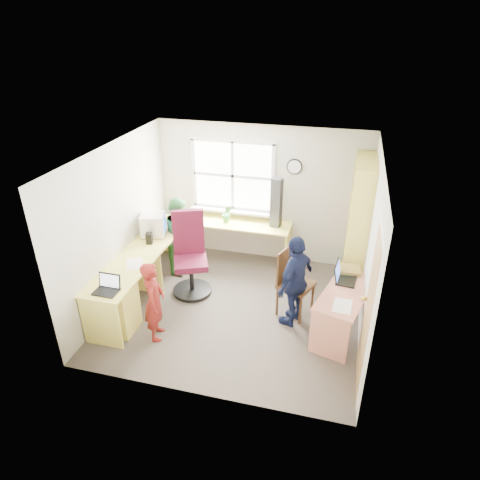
{
  "coord_description": "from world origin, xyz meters",
  "views": [
    {
      "loc": [
        1.37,
        -5.06,
        3.93
      ],
      "look_at": [
        0.0,
        0.25,
        1.05
      ],
      "focal_mm": 32.0,
      "sensor_mm": 36.0,
      "label": 1
    }
  ],
  "objects": [
    {
      "name": "room",
      "position": [
        0.01,
        0.1,
        1.22
      ],
      "size": [
        3.64,
        3.44,
        2.44
      ],
      "color": "#473F37",
      "rests_on": "ground"
    },
    {
      "name": "l_desk",
      "position": [
        -1.31,
        -0.28,
        0.46
      ],
      "size": [
        2.38,
        2.95,
        0.75
      ],
      "color": "#FFEE65",
      "rests_on": "ground"
    },
    {
      "name": "right_desk",
      "position": [
        1.56,
        -0.16,
        0.49
      ],
      "size": [
        0.84,
        1.28,
        0.68
      ],
      "rotation": [
        0.0,
        0.0,
        -0.27
      ],
      "color": "tan",
      "rests_on": "ground"
    },
    {
      "name": "bookshelf",
      "position": [
        1.65,
        1.19,
        1.0
      ],
      "size": [
        0.3,
        1.02,
        2.1
      ],
      "color": "#FFEE65",
      "rests_on": "ground"
    },
    {
      "name": "swivel_chair",
      "position": [
        -0.83,
        0.34,
        0.57
      ],
      "size": [
        0.81,
        0.81,
        1.32
      ],
      "rotation": [
        0.0,
        0.0,
        0.41
      ],
      "color": "black",
      "rests_on": "ground"
    },
    {
      "name": "wooden_chair",
      "position": [
        0.79,
        0.16,
        0.56
      ],
      "size": [
        0.57,
        0.57,
        1.02
      ],
      "rotation": [
        0.0,
        0.0,
        -0.36
      ],
      "color": "#50321A",
      "rests_on": "ground"
    },
    {
      "name": "crt_monitor",
      "position": [
        -1.55,
        0.62,
        0.94
      ],
      "size": [
        0.45,
        0.42,
        0.37
      ],
      "rotation": [
        0.0,
        0.0,
        0.27
      ],
      "color": "silver",
      "rests_on": "l_desk"
    },
    {
      "name": "laptop_left",
      "position": [
        -1.46,
        -1.0,
        0.8
      ],
      "size": [
        0.31,
        0.26,
        0.21
      ],
      "rotation": [
        0.0,
        0.0,
        -0.01
      ],
      "color": "black",
      "rests_on": "l_desk"
    },
    {
      "name": "laptop_right",
      "position": [
        1.5,
        0.15,
        0.74
      ],
      "size": [
        0.33,
        0.39,
        0.25
      ],
      "rotation": [
        0.0,
        0.0,
        1.47
      ],
      "color": "black",
      "rests_on": "right_desk"
    },
    {
      "name": "speaker_a",
      "position": [
        -1.49,
        0.34,
        0.84
      ],
      "size": [
        0.11,
        0.11,
        0.18
      ],
      "rotation": [
        0.0,
        0.0,
        0.21
      ],
      "color": "black",
      "rests_on": "l_desk"
    },
    {
      "name": "speaker_b",
      "position": [
        -1.51,
        0.85,
        0.84
      ],
      "size": [
        0.1,
        0.1,
        0.17
      ],
      "rotation": [
        0.0,
        0.0,
        -0.16
      ],
      "color": "black",
      "rests_on": "l_desk"
    },
    {
      "name": "cd_tower",
      "position": [
        0.31,
        1.46,
        1.18
      ],
      "size": [
        0.2,
        0.18,
        0.85
      ],
      "rotation": [
        0.0,
        0.0,
        -0.2
      ],
      "color": "black",
      "rests_on": "l_desk"
    },
    {
      "name": "game_box",
      "position": [
        1.59,
        0.39,
        0.71
      ],
      "size": [
        0.31,
        0.31,
        0.06
      ],
      "rotation": [
        0.0,
        0.0,
        0.1
      ],
      "color": "red",
      "rests_on": "right_desk"
    },
    {
      "name": "paper_a",
      "position": [
        -1.44,
        -0.29,
        0.75
      ],
      "size": [
        0.34,
        0.39,
        0.0
      ],
      "rotation": [
        0.0,
        0.0,
        0.44
      ],
      "color": "white",
      "rests_on": "l_desk"
    },
    {
      "name": "paper_b",
      "position": [
        1.53,
        -0.48,
        0.68
      ],
      "size": [
        0.25,
        0.34,
        0.0
      ],
      "rotation": [
        0.0,
        0.0,
        -0.08
      ],
      "color": "white",
      "rests_on": "right_desk"
    },
    {
      "name": "potted_plant",
      "position": [
        -0.53,
        1.4,
        0.91
      ],
      "size": [
        0.2,
        0.18,
        0.32
      ],
      "primitive_type": "imported",
      "rotation": [
        0.0,
        0.0,
        0.24
      ],
      "color": "#296830",
      "rests_on": "l_desk"
    },
    {
      "name": "person_red",
      "position": [
        -0.89,
        -0.86,
        0.58
      ],
      "size": [
        0.37,
        0.48,
        1.16
      ],
      "primitive_type": "imported",
      "rotation": [
        0.0,
        0.0,
        1.83
      ],
      "color": "maroon",
      "rests_on": "ground"
    },
    {
      "name": "person_green",
      "position": [
        -1.22,
        0.92,
        0.66
      ],
      "size": [
        0.62,
        0.73,
        1.31
      ],
      "primitive_type": "imported",
      "rotation": [
        0.0,
        0.0,
        1.78
      ],
      "color": "#327E39",
      "rests_on": "ground"
    },
    {
      "name": "person_navy",
      "position": [
        0.87,
        -0.07,
        0.69
      ],
      "size": [
        0.62,
        0.87,
        1.38
      ],
      "primitive_type": "imported",
      "rotation": [
        0.0,
        0.0,
        -1.97
      ],
      "color": "#131B3D",
      "rests_on": "ground"
    }
  ]
}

